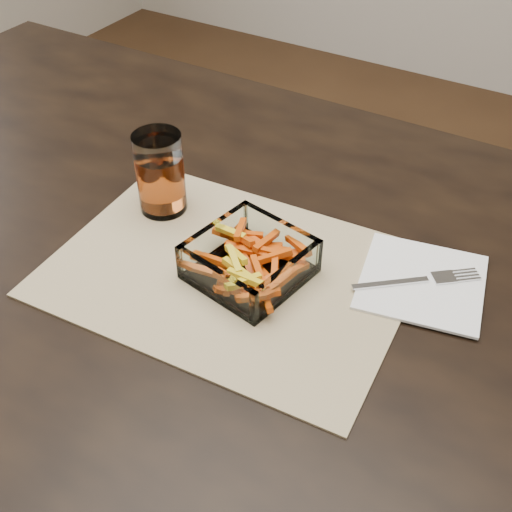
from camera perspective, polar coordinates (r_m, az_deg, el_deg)
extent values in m
plane|color=#331E0F|center=(1.48, -2.92, -21.52)|extent=(4.50, 4.50, 0.00)
cube|color=black|center=(0.90, -4.49, 0.82)|extent=(1.60, 0.90, 0.03)
cylinder|color=black|center=(1.74, -16.81, 5.90)|extent=(0.06, 0.06, 0.72)
cube|color=tan|center=(0.83, -2.38, -1.38)|extent=(0.47, 0.36, 0.00)
cube|color=white|center=(0.82, -0.56, -1.42)|extent=(0.15, 0.15, 0.01)
cube|color=white|center=(0.84, 2.18, 1.77)|extent=(0.13, 0.03, 0.05)
cube|color=white|center=(0.77, -3.57, -2.54)|extent=(0.13, 0.03, 0.05)
cube|color=white|center=(0.84, -3.70, 1.51)|extent=(0.03, 0.13, 0.05)
cube|color=white|center=(0.78, 2.80, -2.24)|extent=(0.03, 0.13, 0.05)
cylinder|color=white|center=(0.91, -8.52, 7.31)|extent=(0.07, 0.07, 0.12)
cylinder|color=#BE4E1B|center=(0.92, -8.43, 6.62)|extent=(0.06, 0.06, 0.08)
cube|color=white|center=(0.84, 14.54, -2.24)|extent=(0.18, 0.18, 0.00)
cube|color=silver|center=(0.82, 11.84, -2.39)|extent=(0.08, 0.07, 0.00)
cube|color=silver|center=(0.85, 16.35, -1.84)|extent=(0.04, 0.04, 0.00)
cube|color=silver|center=(0.86, 17.96, -1.21)|extent=(0.03, 0.02, 0.00)
cube|color=silver|center=(0.86, 18.11, -1.48)|extent=(0.03, 0.02, 0.00)
cube|color=silver|center=(0.86, 18.26, -1.74)|extent=(0.03, 0.02, 0.00)
cube|color=silver|center=(0.85, 18.41, -2.01)|extent=(0.03, 0.02, 0.00)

